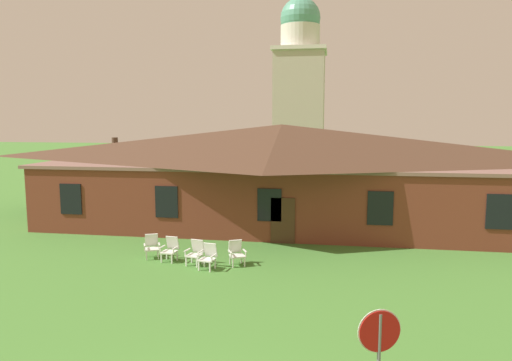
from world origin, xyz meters
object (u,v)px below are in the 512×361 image
object	(u,v)px
lawn_chair_near_door	(170,248)
lawn_chair_middle	(208,256)
lawn_chair_left_end	(196,252)
lawn_chair_by_porch	(152,245)
lawn_chair_right_end	(236,252)
stop_sign	(379,345)

from	to	relation	value
lawn_chair_near_door	lawn_chair_middle	size ratio (longest dim) A/B	1.00
lawn_chair_near_door	lawn_chair_left_end	xyz separation A→B (m)	(1.13, -0.31, 0.00)
lawn_chair_by_porch	lawn_chair_right_end	distance (m)	3.62
stop_sign	lawn_chair_middle	world-z (taller)	stop_sign
lawn_chair_by_porch	lawn_chair_middle	world-z (taller)	same
lawn_chair_near_door	lawn_chair_middle	xyz separation A→B (m)	(1.76, -0.75, 0.00)
lawn_chair_by_porch	stop_sign	bearing A→B (deg)	-49.56
lawn_chair_by_porch	lawn_chair_middle	bearing A→B (deg)	-21.15
stop_sign	lawn_chair_by_porch	xyz separation A→B (m)	(-8.09, 9.49, -1.12)
lawn_chair_left_end	lawn_chair_near_door	bearing A→B (deg)	164.91
lawn_chair_left_end	lawn_chair_right_end	distance (m)	1.59
lawn_chair_left_end	lawn_chair_middle	world-z (taller)	same
lawn_chair_near_door	lawn_chair_left_end	bearing A→B (deg)	-15.09
lawn_chair_by_porch	lawn_chair_right_end	bearing A→B (deg)	-6.03
lawn_chair_left_end	lawn_chair_right_end	world-z (taller)	same
lawn_chair_by_porch	lawn_chair_middle	xyz separation A→B (m)	(2.66, -1.03, 0.00)
lawn_chair_by_porch	lawn_chair_near_door	bearing A→B (deg)	-17.35
lawn_chair_by_porch	lawn_chair_middle	distance (m)	2.85
lawn_chair_by_porch	lawn_chair_left_end	bearing A→B (deg)	-16.09
lawn_chair_near_door	lawn_chair_left_end	size ratio (longest dim) A/B	1.00
stop_sign	lawn_chair_left_end	world-z (taller)	stop_sign
lawn_chair_left_end	lawn_chair_by_porch	bearing A→B (deg)	163.91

